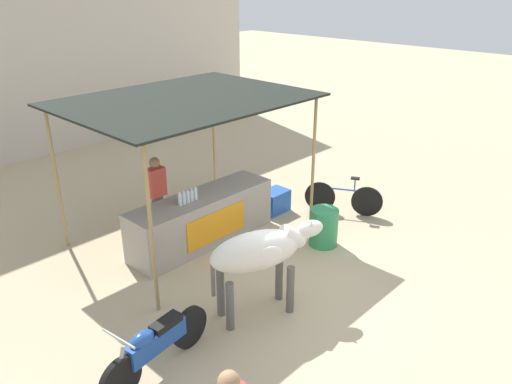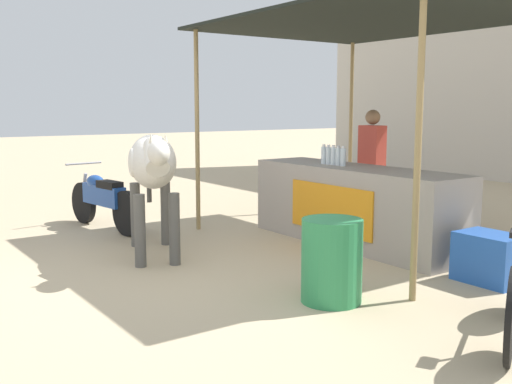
# 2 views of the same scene
# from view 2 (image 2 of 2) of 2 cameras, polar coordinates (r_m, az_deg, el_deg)

# --- Properties ---
(ground_plane) EXTENTS (60.00, 60.00, 0.00)m
(ground_plane) POSITION_cam_2_polar(r_m,az_deg,el_deg) (6.28, -5.33, -7.53)
(ground_plane) COLOR tan
(stall_counter) EXTENTS (3.00, 0.82, 0.96)m
(stall_counter) POSITION_cam_2_polar(r_m,az_deg,el_deg) (7.48, 9.37, -1.29)
(stall_counter) COLOR #9E9389
(stall_counter) RESTS_ON ground
(stall_awning) EXTENTS (4.20, 3.20, 2.75)m
(stall_awning) POSITION_cam_2_polar(r_m,az_deg,el_deg) (7.66, 11.42, 15.05)
(stall_awning) COLOR black
(stall_awning) RESTS_ON ground
(water_bottle_row) EXTENTS (0.43, 0.07, 0.25)m
(water_bottle_row) POSITION_cam_2_polar(r_m,az_deg,el_deg) (7.63, 7.37, 3.44)
(water_bottle_row) COLOR silver
(water_bottle_row) RESTS_ON stall_counter
(vendor_behind_counter) EXTENTS (0.34, 0.22, 1.65)m
(vendor_behind_counter) POSITION_cam_2_polar(r_m,az_deg,el_deg) (8.28, 10.93, 2.16)
(vendor_behind_counter) COLOR #383842
(vendor_behind_counter) RESTS_ON ground
(cooler_box) EXTENTS (0.60, 0.44, 0.48)m
(cooler_box) POSITION_cam_2_polar(r_m,az_deg,el_deg) (6.24, 21.39, -5.88)
(cooler_box) COLOR blue
(cooler_box) RESTS_ON ground
(water_barrel) EXTENTS (0.53, 0.53, 0.73)m
(water_barrel) POSITION_cam_2_polar(r_m,az_deg,el_deg) (5.26, 7.22, -6.51)
(water_barrel) COLOR #2D8C51
(water_barrel) RESTS_ON ground
(cow) EXTENTS (1.83, 1.00, 1.44)m
(cow) POSITION_cam_2_polar(r_m,az_deg,el_deg) (6.78, -9.85, 2.46)
(cow) COLOR silver
(cow) RESTS_ON ground
(motorcycle_parked) EXTENTS (1.79, 0.55, 0.90)m
(motorcycle_parked) POSITION_cam_2_polar(r_m,az_deg,el_deg) (8.56, -14.38, -0.60)
(motorcycle_parked) COLOR black
(motorcycle_parked) RESTS_ON ground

